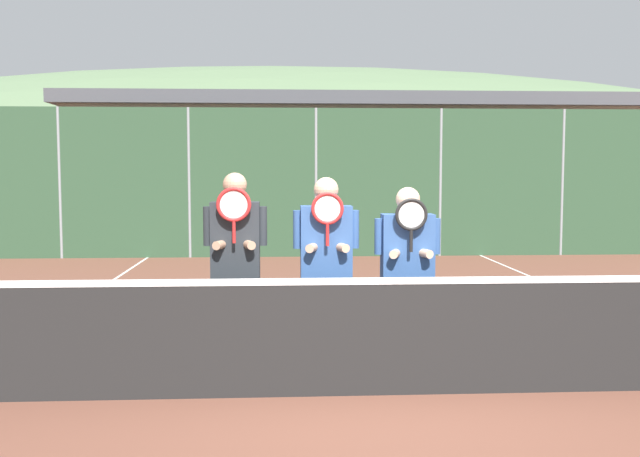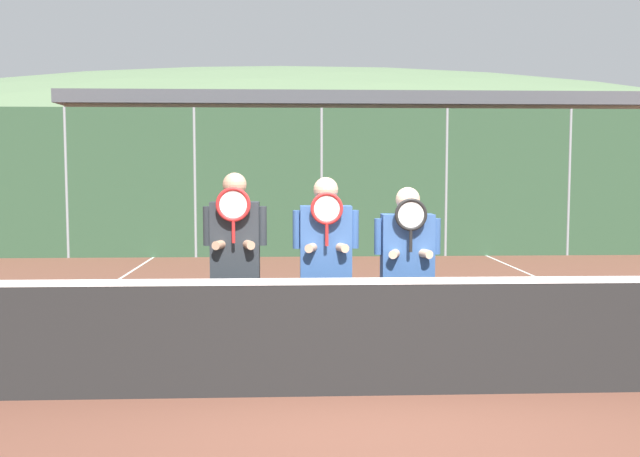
% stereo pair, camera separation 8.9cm
% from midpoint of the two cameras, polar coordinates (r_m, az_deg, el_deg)
% --- Properties ---
extents(ground_plane, '(120.00, 120.00, 0.00)m').
position_cam_midpoint_polar(ground_plane, '(6.17, 4.74, -13.17)').
color(ground_plane, brown).
extents(hill_distant, '(102.60, 57.00, 19.95)m').
position_cam_midpoint_polar(hill_distant, '(61.53, -1.76, 2.89)').
color(hill_distant, '#5B7551').
rests_on(hill_distant, ground_plane).
extents(clubhouse_building, '(17.33, 5.50, 4.04)m').
position_cam_midpoint_polar(clubhouse_building, '(22.05, 4.00, 5.04)').
color(clubhouse_building, tan).
rests_on(clubhouse_building, ground_plane).
extents(fence_back, '(16.56, 0.06, 3.25)m').
position_cam_midpoint_polar(fence_back, '(15.58, 0.29, 3.68)').
color(fence_back, gray).
rests_on(fence_back, ground_plane).
extents(tennis_net, '(9.88, 0.09, 1.10)m').
position_cam_midpoint_polar(tennis_net, '(6.03, 4.77, -8.50)').
color(tennis_net, gray).
rests_on(tennis_net, ground_plane).
extents(court_line_left_sideline, '(0.05, 16.00, 0.01)m').
position_cam_midpoint_polar(court_line_left_sideline, '(9.49, -20.52, -7.09)').
color(court_line_left_sideline, white).
rests_on(court_line_left_sideline, ground_plane).
extents(court_line_right_sideline, '(0.05, 16.00, 0.01)m').
position_cam_midpoint_polar(court_line_right_sideline, '(10.05, 23.84, -6.55)').
color(court_line_right_sideline, white).
rests_on(court_line_right_sideline, ground_plane).
extents(player_leftmost, '(0.57, 0.34, 1.87)m').
position_cam_midpoint_polar(player_leftmost, '(6.44, -6.41, -2.35)').
color(player_leftmost, white).
rests_on(player_leftmost, ground_plane).
extents(player_center_left, '(0.59, 0.34, 1.83)m').
position_cam_midpoint_polar(player_center_left, '(6.41, 0.86, -2.49)').
color(player_center_left, '#56565B').
rests_on(player_center_left, ground_plane).
extents(player_center_right, '(0.60, 0.34, 1.74)m').
position_cam_midpoint_polar(player_center_right, '(6.51, 7.38, -2.87)').
color(player_center_right, '#56565B').
rests_on(player_center_right, ground_plane).
extents(car_far_left, '(4.78, 2.02, 1.80)m').
position_cam_midpoint_polar(car_far_left, '(18.04, -14.50, 1.43)').
color(car_far_left, '#B2B7BC').
rests_on(car_far_left, ground_plane).
extents(car_left_of_center, '(4.00, 2.08, 1.81)m').
position_cam_midpoint_polar(car_left_of_center, '(18.09, 1.67, 1.58)').
color(car_left_of_center, silver).
rests_on(car_left_of_center, ground_plane).
extents(car_center, '(4.10, 1.99, 1.68)m').
position_cam_midpoint_polar(car_center, '(18.61, 16.45, 1.31)').
color(car_center, black).
rests_on(car_center, ground_plane).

